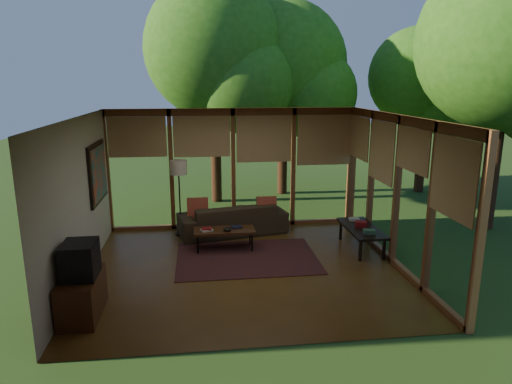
{
  "coord_description": "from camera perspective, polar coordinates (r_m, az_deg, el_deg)",
  "views": [
    {
      "loc": [
        -0.76,
        -7.58,
        3.27
      ],
      "look_at": [
        0.29,
        0.7,
        1.24
      ],
      "focal_mm": 32.0,
      "sensor_mm": 36.0,
      "label": 1
    }
  ],
  "objects": [
    {
      "name": "side_console",
      "position": [
        9.31,
        13.06,
        -4.58
      ],
      "size": [
        0.6,
        1.4,
        0.46
      ],
      "color": "black",
      "rests_on": "floor"
    },
    {
      "name": "tree_ne",
      "position": [
        13.44,
        3.43,
        15.55
      ],
      "size": [
        3.57,
        3.57,
        5.51
      ],
      "color": "#3D2216",
      "rests_on": "ground"
    },
    {
      "name": "window_wall_back",
      "position": [
        10.28,
        -2.85,
        2.91
      ],
      "size": [
        5.5,
        0.12,
        2.7
      ],
      "primitive_type": "cube",
      "color": "brown",
      "rests_on": "ground"
    },
    {
      "name": "television",
      "position": [
        6.87,
        -21.15,
        -7.91
      ],
      "size": [
        0.45,
        0.55,
        0.5
      ],
      "primitive_type": "cube",
      "color": "black",
      "rests_on": "media_cabinet"
    },
    {
      "name": "coffee_table",
      "position": [
        9.05,
        -3.97,
        -4.89
      ],
      "size": [
        1.2,
        0.5,
        0.43
      ],
      "color": "#4A2714",
      "rests_on": "floor"
    },
    {
      "name": "tree_nw",
      "position": [
        12.53,
        -5.31,
        17.32
      ],
      "size": [
        3.65,
        3.65,
        5.91
      ],
      "color": "#3D2216",
      "rests_on": "ground"
    },
    {
      "name": "tree_se",
      "position": [
        11.34,
        29.08,
        16.23
      ],
      "size": [
        3.83,
        3.83,
        6.02
      ],
      "color": "#3D2216",
      "rests_on": "ground"
    },
    {
      "name": "exterior_lawn",
      "position": [
        18.17,
        21.77,
        2.3
      ],
      "size": [
        40.0,
        40.0,
        0.0
      ],
      "primitive_type": "plane",
      "color": "#27481B",
      "rests_on": "ground"
    },
    {
      "name": "window_wall_right",
      "position": [
        8.57,
        17.19,
        0.11
      ],
      "size": [
        0.12,
        5.0,
        2.7
      ],
      "primitive_type": "cube",
      "color": "brown",
      "rests_on": "ground"
    },
    {
      "name": "media_cabinet",
      "position": [
        7.09,
        -20.92,
        -12.06
      ],
      "size": [
        0.5,
        1.0,
        0.6
      ],
      "primitive_type": "cube",
      "color": "#4A2714",
      "rests_on": "floor"
    },
    {
      "name": "console_book_c",
      "position": [
        9.69,
        12.17,
        -3.35
      ],
      "size": [
        0.21,
        0.16,
        0.05
      ],
      "primitive_type": "cube",
      "rotation": [
        0.0,
        0.0,
        -0.06
      ],
      "color": "beige",
      "rests_on": "side_console"
    },
    {
      "name": "ct_book_upper",
      "position": [
        8.97,
        -6.2,
        -4.58
      ],
      "size": [
        0.19,
        0.15,
        0.03
      ],
      "primitive_type": "cube",
      "rotation": [
        0.0,
        0.0,
        0.04
      ],
      "color": "maroon",
      "rests_on": "coffee_table"
    },
    {
      "name": "rug",
      "position": [
        8.74,
        -1.13,
        -8.24
      ],
      "size": [
        2.64,
        1.87,
        0.01
      ],
      "primitive_type": "cube",
      "color": "maroon",
      "rests_on": "floor"
    },
    {
      "name": "floor",
      "position": [
        8.29,
        -1.38,
        -9.56
      ],
      "size": [
        5.5,
        5.5,
        0.0
      ],
      "primitive_type": "plane",
      "color": "brown",
      "rests_on": "ground"
    },
    {
      "name": "ceiling",
      "position": [
        7.64,
        -1.5,
        9.4
      ],
      "size": [
        5.5,
        5.5,
        0.0
      ],
      "primitive_type": "plane",
      "rotation": [
        3.14,
        0.0,
        0.0
      ],
      "color": "silver",
      "rests_on": "ground"
    },
    {
      "name": "wall_painting",
      "position": [
        9.34,
        -19.16,
        2.31
      ],
      "size": [
        0.06,
        1.35,
        1.15
      ],
      "color": "black",
      "rests_on": "wall_left"
    },
    {
      "name": "pillow_left",
      "position": [
        9.89,
        -7.3,
        -2.06
      ],
      "size": [
        0.45,
        0.24,
        0.47
      ],
      "primitive_type": "cube",
      "rotation": [
        -0.21,
        0.0,
        0.0
      ],
      "color": "maroon",
      "rests_on": "sofa"
    },
    {
      "name": "wall_front",
      "position": [
        5.48,
        1.24,
        -6.82
      ],
      "size": [
        5.5,
        0.04,
        2.7
      ],
      "primitive_type": "cube",
      "color": "beige",
      "rests_on": "ground"
    },
    {
      "name": "pillow_right",
      "position": [
        10.0,
        1.34,
        -1.84
      ],
      "size": [
        0.43,
        0.23,
        0.45
      ],
      "primitive_type": "cube",
      "rotation": [
        -0.21,
        0.0,
        0.0
      ],
      "color": "maroon",
      "rests_on": "sofa"
    },
    {
      "name": "ct_bowl",
      "position": [
        8.94,
        -3.62,
        -4.66
      ],
      "size": [
        0.16,
        0.16,
        0.07
      ],
      "primitive_type": "ellipsoid",
      "color": "black",
      "rests_on": "coffee_table"
    },
    {
      "name": "wall_left",
      "position": [
        8.06,
        -21.27,
        -1.04
      ],
      "size": [
        0.04,
        5.0,
        2.7
      ],
      "primitive_type": "cube",
      "color": "beige",
      "rests_on": "ground"
    },
    {
      "name": "sofa",
      "position": [
        10.04,
        -2.96,
        -3.32
      ],
      "size": [
        2.46,
        1.38,
        0.68
      ],
      "primitive_type": "imported",
      "rotation": [
        0.0,
        0.0,
        3.36
      ],
      "color": "#3D2F1E",
      "rests_on": "floor"
    },
    {
      "name": "console_book_a",
      "position": [
        8.93,
        13.97,
        -4.85
      ],
      "size": [
        0.25,
        0.2,
        0.08
      ],
      "primitive_type": "cube",
      "rotation": [
        0.0,
        0.0,
        -0.2
      ],
      "color": "#355D4C",
      "rests_on": "side_console"
    },
    {
      "name": "ct_book_lower",
      "position": [
        8.98,
        -6.2,
        -4.76
      ],
      "size": [
        0.27,
        0.23,
        0.03
      ],
      "primitive_type": "cube",
      "rotation": [
        0.0,
        0.0,
        0.35
      ],
      "color": "beige",
      "rests_on": "coffee_table"
    },
    {
      "name": "ct_book_side",
      "position": [
        9.13,
        -2.44,
        -4.38
      ],
      "size": [
        0.24,
        0.21,
        0.03
      ],
      "primitive_type": "cube",
      "rotation": [
        0.0,
        0.0,
        0.34
      ],
      "color": "black",
      "rests_on": "coffee_table"
    },
    {
      "name": "tree_far",
      "position": [
        14.32,
        19.54,
        13.38
      ],
      "size": [
        2.81,
        2.81,
        4.81
      ],
      "color": "#3D2216",
      "rests_on": "ground"
    },
    {
      "name": "console_book_b",
      "position": [
        9.32,
        12.99,
        -3.92
      ],
      "size": [
        0.26,
        0.22,
        0.1
      ],
      "primitive_type": "cube",
      "rotation": [
        0.0,
        0.0,
        -0.29
      ],
      "color": "maroon",
      "rests_on": "side_console"
    },
    {
      "name": "floor_lamp",
      "position": [
        9.8,
        -9.65,
        2.52
      ],
      "size": [
        0.36,
        0.36,
        1.65
      ],
      "color": "black",
      "rests_on": "floor"
    }
  ]
}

